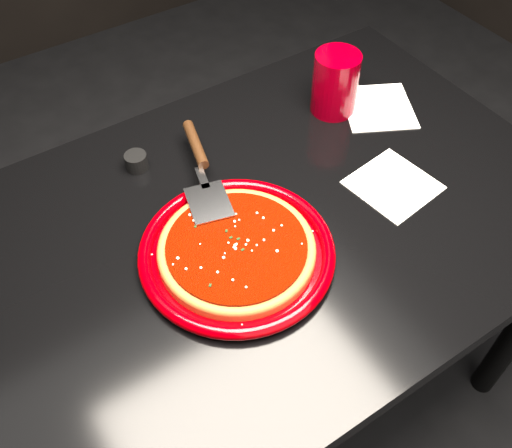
{
  "coord_description": "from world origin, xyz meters",
  "views": [
    {
      "loc": [
        -0.39,
        -0.58,
        1.56
      ],
      "look_at": [
        -0.03,
        -0.02,
        0.77
      ],
      "focal_mm": 40.0,
      "sensor_mm": 36.0,
      "label": 1
    }
  ],
  "objects": [
    {
      "name": "pizza_server",
      "position": [
        -0.05,
        0.13,
        0.79
      ],
      "size": [
        0.17,
        0.33,
        0.02
      ],
      "primitive_type": null,
      "rotation": [
        0.0,
        0.0,
        -0.26
      ],
      "color": "silver",
      "rests_on": "plate"
    },
    {
      "name": "basil_flecks",
      "position": [
        -0.09,
        -0.05,
        0.78
      ],
      "size": [
        0.22,
        0.22,
        0.0
      ],
      "primitive_type": null,
      "color": "black",
      "rests_on": "plate"
    },
    {
      "name": "pizza_sauce",
      "position": [
        -0.09,
        -0.05,
        0.78
      ],
      "size": [
        0.32,
        0.32,
        0.01
      ],
      "primitive_type": "cylinder",
      "rotation": [
        0.0,
        0.0,
        -0.38
      ],
      "color": "#6D0D00",
      "rests_on": "plate"
    },
    {
      "name": "pizza_crust_rim",
      "position": [
        -0.09,
        -0.05,
        0.77
      ],
      "size": [
        0.36,
        0.36,
        0.02
      ],
      "primitive_type": "torus",
      "rotation": [
        0.0,
        0.0,
        -0.38
      ],
      "color": "#944921",
      "rests_on": "plate"
    },
    {
      "name": "napkin_a",
      "position": [
        0.26,
        -0.07,
        0.75
      ],
      "size": [
        0.17,
        0.17,
        0.0
      ],
      "primitive_type": "cube",
      "rotation": [
        0.0,
        0.0,
        0.13
      ],
      "color": "white",
      "rests_on": "table"
    },
    {
      "name": "plate",
      "position": [
        -0.09,
        -0.05,
        0.76
      ],
      "size": [
        0.45,
        0.45,
        0.03
      ],
      "primitive_type": "cylinder",
      "rotation": [
        0.0,
        0.0,
        -0.38
      ],
      "color": "#810003",
      "rests_on": "table"
    },
    {
      "name": "parmesan_dusting",
      "position": [
        -0.09,
        -0.05,
        0.79
      ],
      "size": [
        0.24,
        0.24,
        0.01
      ],
      "primitive_type": null,
      "color": "beige",
      "rests_on": "plate"
    },
    {
      "name": "table",
      "position": [
        0.0,
        0.0,
        0.38
      ],
      "size": [
        1.2,
        0.8,
        0.75
      ],
      "primitive_type": "cube",
      "color": "black",
      "rests_on": "floor"
    },
    {
      "name": "cup",
      "position": [
        0.31,
        0.18,
        0.82
      ],
      "size": [
        0.11,
        0.11,
        0.14
      ],
      "primitive_type": "cylinder",
      "rotation": [
        0.0,
        0.0,
        -0.18
      ],
      "color": "#7D000C",
      "rests_on": "table"
    },
    {
      "name": "ramekin",
      "position": [
        -0.14,
        0.25,
        0.77
      ],
      "size": [
        0.05,
        0.05,
        0.03
      ],
      "primitive_type": "cylinder",
      "rotation": [
        0.0,
        0.0,
        -0.18
      ],
      "color": "black",
      "rests_on": "table"
    },
    {
      "name": "napkin_b",
      "position": [
        0.39,
        0.13,
        0.75
      ],
      "size": [
        0.21,
        0.21,
        0.0
      ],
      "primitive_type": "cube",
      "rotation": [
        0.0,
        0.0,
        -0.48
      ],
      "color": "white",
      "rests_on": "table"
    },
    {
      "name": "pizza_crust",
      "position": [
        -0.09,
        -0.05,
        0.77
      ],
      "size": [
        0.36,
        0.36,
        0.01
      ],
      "primitive_type": "cylinder",
      "rotation": [
        0.0,
        0.0,
        -0.38
      ],
      "color": "#944921",
      "rests_on": "plate"
    },
    {
      "name": "floor",
      "position": [
        0.0,
        0.0,
        -0.01
      ],
      "size": [
        4.0,
        4.0,
        0.01
      ],
      "primitive_type": "cube",
      "color": "black",
      "rests_on": "ground"
    }
  ]
}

